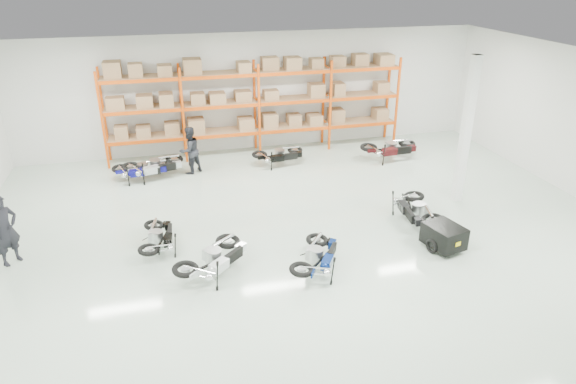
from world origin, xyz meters
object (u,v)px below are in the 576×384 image
object	(u,v)px
moto_silver_left	(214,254)
moto_back_d	(391,145)
moto_blue_centre	(318,252)
moto_back_a	(141,166)
moto_back_c	(279,152)
person_left	(6,230)
person_back	(190,150)
moto_black_far_left	(159,234)
moto_back_b	(154,162)
moto_touring_right	(416,205)
trailer	(444,236)

from	to	relation	value
moto_silver_left	moto_back_d	size ratio (longest dim) A/B	0.95
moto_blue_centre	moto_silver_left	size ratio (longest dim) A/B	0.94
moto_back_a	moto_back_c	xyz separation A→B (m)	(4.89, 0.23, -0.00)
person_left	person_back	size ratio (longest dim) A/B	1.09
person_left	moto_back_c	bearing A→B (deg)	-14.40
moto_back_c	moto_black_far_left	bearing A→B (deg)	132.89
moto_back_c	person_back	distance (m)	3.24
moto_blue_centre	person_left	size ratio (longest dim) A/B	0.94
moto_black_far_left	moto_back_b	size ratio (longest dim) A/B	0.85
moto_back_a	person_back	world-z (taller)	person_back
moto_silver_left	moto_back_c	bearing A→B (deg)	-68.07
moto_silver_left	moto_blue_centre	bearing A→B (deg)	-143.84
moto_blue_centre	moto_silver_left	bearing A→B (deg)	20.65
moto_touring_right	moto_blue_centre	bearing A→B (deg)	-145.39
moto_back_d	person_left	xyz separation A→B (m)	(-12.21, -4.41, 0.33)
moto_back_b	trailer	bearing A→B (deg)	-147.40
moto_back_c	person_left	distance (m)	9.40
moto_blue_centre	moto_touring_right	xyz separation A→B (m)	(3.46, 1.77, 0.03)
person_back	moto_silver_left	bearing A→B (deg)	55.69
moto_back_d	person_back	size ratio (longest dim) A/B	1.14
moto_touring_right	moto_back_d	distance (m)	5.11
moto_back_b	moto_back_c	distance (m)	4.46
moto_black_far_left	moto_silver_left	bearing A→B (deg)	136.93
moto_touring_right	person_back	size ratio (longest dim) A/B	1.07
moto_touring_right	moto_black_far_left	bearing A→B (deg)	-174.00
moto_blue_centre	person_left	world-z (taller)	person_left
moto_touring_right	moto_back_a	bearing A→B (deg)	153.50
moto_blue_centre	moto_black_far_left	distance (m)	4.18
trailer	moto_back_c	world-z (taller)	moto_back_c
moto_blue_centre	moto_back_c	world-z (taller)	moto_blue_centre
moto_blue_centre	person_back	world-z (taller)	person_back
moto_back_c	trailer	bearing A→B (deg)	-165.26
moto_silver_left	moto_back_a	world-z (taller)	moto_silver_left
person_left	moto_back_a	bearing A→B (deg)	10.39
person_left	moto_touring_right	bearing A→B (deg)	-48.37
moto_black_far_left	person_back	size ratio (longest dim) A/B	0.93
trailer	moto_back_b	distance (m)	9.93
moto_silver_left	moto_back_d	bearing A→B (deg)	-92.66
trailer	moto_silver_left	bearing A→B (deg)	162.80
moto_back_a	person_left	world-z (taller)	person_left
moto_black_far_left	moto_touring_right	bearing A→B (deg)	-175.16
trailer	moto_back_c	distance (m)	7.49
moto_silver_left	moto_back_a	bearing A→B (deg)	-27.63
moto_touring_right	moto_back_b	world-z (taller)	moto_back_b
moto_touring_right	moto_back_d	bearing A→B (deg)	80.82
trailer	moto_back_a	bearing A→B (deg)	124.28
moto_black_far_left	moto_back_a	size ratio (longest dim) A/B	0.93
person_back	moto_blue_centre	bearing A→B (deg)	74.31
moto_back_a	moto_back_b	xyz separation A→B (m)	(0.43, 0.10, 0.05)
moto_blue_centre	moto_back_b	distance (m)	7.95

